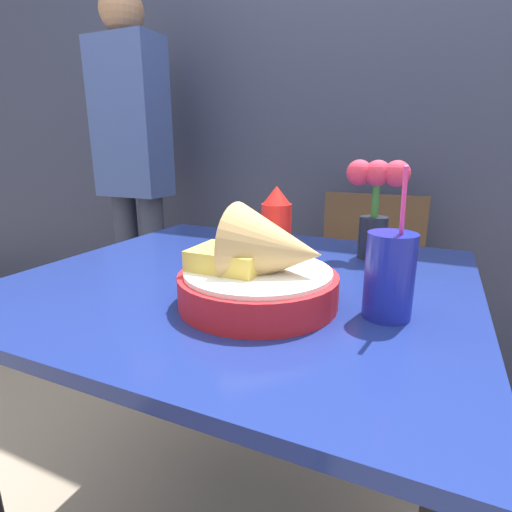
{
  "coord_description": "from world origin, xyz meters",
  "views": [
    {
      "loc": [
        0.37,
        -0.74,
        1.04
      ],
      "look_at": [
        0.05,
        -0.04,
        0.82
      ],
      "focal_mm": 28.0,
      "sensor_mm": 36.0,
      "label": 1
    }
  ],
  "objects_px": {
    "ketchup_bottle": "(276,229)",
    "drink_cup": "(389,278)",
    "chair_far_window": "(366,282)",
    "food_basket": "(264,271)",
    "person_standing": "(134,161)",
    "flower_vase": "(376,200)"
  },
  "relations": [
    {
      "from": "ketchup_bottle",
      "to": "drink_cup",
      "type": "relative_size",
      "value": 0.76
    },
    {
      "from": "food_basket",
      "to": "person_standing",
      "type": "height_order",
      "value": "person_standing"
    },
    {
      "from": "flower_vase",
      "to": "person_standing",
      "type": "distance_m",
      "value": 1.24
    },
    {
      "from": "chair_far_window",
      "to": "drink_cup",
      "type": "xyz_separation_m",
      "value": [
        0.16,
        -0.89,
        0.31
      ]
    },
    {
      "from": "chair_far_window",
      "to": "person_standing",
      "type": "relative_size",
      "value": 0.51
    },
    {
      "from": "ketchup_bottle",
      "to": "person_standing",
      "type": "bearing_deg",
      "value": 145.96
    },
    {
      "from": "flower_vase",
      "to": "chair_far_window",
      "type": "bearing_deg",
      "value": 99.02
    },
    {
      "from": "drink_cup",
      "to": "ketchup_bottle",
      "type": "bearing_deg",
      "value": 146.45
    },
    {
      "from": "chair_far_window",
      "to": "flower_vase",
      "type": "distance_m",
      "value": 0.67
    },
    {
      "from": "ketchup_bottle",
      "to": "flower_vase",
      "type": "relative_size",
      "value": 0.78
    },
    {
      "from": "chair_far_window",
      "to": "ketchup_bottle",
      "type": "relative_size",
      "value": 4.49
    },
    {
      "from": "chair_far_window",
      "to": "food_basket",
      "type": "relative_size",
      "value": 2.99
    },
    {
      "from": "chair_far_window",
      "to": "person_standing",
      "type": "bearing_deg",
      "value": -176.66
    },
    {
      "from": "food_basket",
      "to": "flower_vase",
      "type": "xyz_separation_m",
      "value": [
        0.13,
        0.4,
        0.08
      ]
    },
    {
      "from": "ketchup_bottle",
      "to": "person_standing",
      "type": "height_order",
      "value": "person_standing"
    },
    {
      "from": "flower_vase",
      "to": "person_standing",
      "type": "xyz_separation_m",
      "value": [
        -1.15,
        0.47,
        0.06
      ]
    },
    {
      "from": "food_basket",
      "to": "chair_far_window",
      "type": "bearing_deg",
      "value": 87.44
    },
    {
      "from": "food_basket",
      "to": "drink_cup",
      "type": "xyz_separation_m",
      "value": [
        0.21,
        0.04,
        0.0
      ]
    },
    {
      "from": "chair_far_window",
      "to": "ketchup_bottle",
      "type": "height_order",
      "value": "ketchup_bottle"
    },
    {
      "from": "chair_far_window",
      "to": "flower_vase",
      "type": "height_order",
      "value": "flower_vase"
    },
    {
      "from": "chair_far_window",
      "to": "flower_vase",
      "type": "bearing_deg",
      "value": -80.98
    },
    {
      "from": "food_basket",
      "to": "flower_vase",
      "type": "distance_m",
      "value": 0.42
    }
  ]
}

